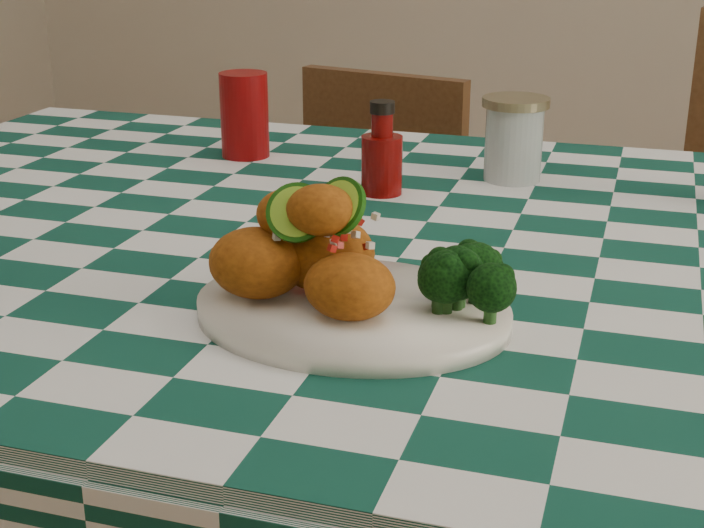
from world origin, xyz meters
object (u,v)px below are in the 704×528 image
(fried_chicken_pile, at_px, (325,243))
(mason_jar, at_px, (514,139))
(red_tumbler, at_px, (244,115))
(wooden_chair_left, at_px, (342,285))
(ketchup_bottle, at_px, (382,148))
(plate, at_px, (352,311))

(fried_chicken_pile, height_order, mason_jar, fried_chicken_pile)
(red_tumbler, relative_size, wooden_chair_left, 0.15)
(fried_chicken_pile, xyz_separation_m, red_tumbler, (-0.31, 0.53, -0.01))
(fried_chicken_pile, xyz_separation_m, ketchup_bottle, (-0.06, 0.40, -0.01))
(fried_chicken_pile, distance_m, mason_jar, 0.53)
(red_tumbler, relative_size, mason_jar, 1.10)
(plate, relative_size, fried_chicken_pile, 1.72)
(fried_chicken_pile, distance_m, ketchup_bottle, 0.41)
(red_tumbler, bearing_deg, wooden_chair_left, 89.51)
(plate, relative_size, ketchup_bottle, 2.40)
(plate, relative_size, mason_jar, 2.57)
(ketchup_bottle, bearing_deg, fried_chicken_pile, -81.52)
(ketchup_bottle, bearing_deg, wooden_chair_left, 112.69)
(ketchup_bottle, xyz_separation_m, mason_jar, (0.15, 0.12, -0.00))
(red_tumbler, height_order, wooden_chair_left, red_tumbler)
(plate, xyz_separation_m, wooden_chair_left, (-0.33, 0.98, -0.39))
(red_tumbler, distance_m, mason_jar, 0.40)
(plate, distance_m, mason_jar, 0.53)
(wooden_chair_left, bearing_deg, fried_chicken_pile, -60.03)
(fried_chicken_pile, bearing_deg, mason_jar, 79.96)
(fried_chicken_pile, bearing_deg, plate, 0.00)
(wooden_chair_left, bearing_deg, mason_jar, -36.72)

